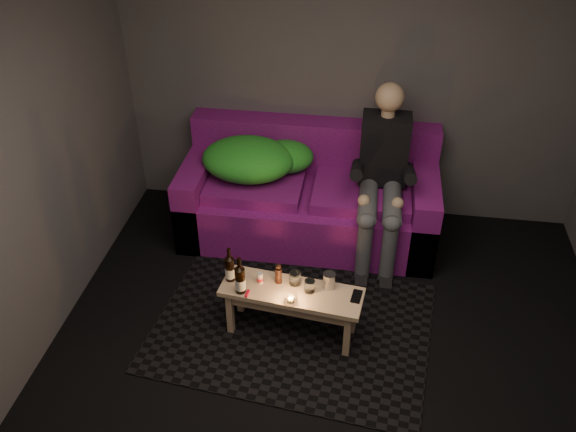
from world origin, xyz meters
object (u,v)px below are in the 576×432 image
at_px(steel_cup, 329,281).
at_px(coffee_table, 292,298).
at_px(person, 383,173).
at_px(beer_bottle_a, 230,268).
at_px(sofa, 309,198).
at_px(beer_bottle_b, 240,279).

bearing_deg(steel_cup, coffee_table, -164.37).
distance_m(person, beer_bottle_a, 1.50).
height_order(sofa, steel_cup, sofa).
relative_size(person, steel_cup, 12.06).
bearing_deg(person, coffee_table, -117.57).
bearing_deg(beer_bottle_a, steel_cup, 1.80).
distance_m(beer_bottle_a, steel_cup, 0.71).
bearing_deg(steel_cup, beer_bottle_b, -167.47).
height_order(sofa, beer_bottle_a, sofa).
height_order(person, beer_bottle_a, person).
bearing_deg(beer_bottle_b, person, 51.59).
xyz_separation_m(person, steel_cup, (-0.32, -1.04, -0.28)).
distance_m(sofa, steel_cup, 1.25).
height_order(beer_bottle_a, steel_cup, beer_bottle_a).
xyz_separation_m(person, beer_bottle_a, (-1.03, -1.06, -0.24)).
bearing_deg(beer_bottle_a, sofa, 71.16).
relative_size(coffee_table, beer_bottle_b, 3.48).
relative_size(beer_bottle_b, steel_cup, 2.48).
height_order(beer_bottle_a, beer_bottle_b, beer_bottle_b).
xyz_separation_m(person, beer_bottle_b, (-0.93, -1.17, -0.23)).
xyz_separation_m(sofa, steel_cup, (0.28, -1.22, 0.13)).
bearing_deg(sofa, beer_bottle_b, -103.50).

